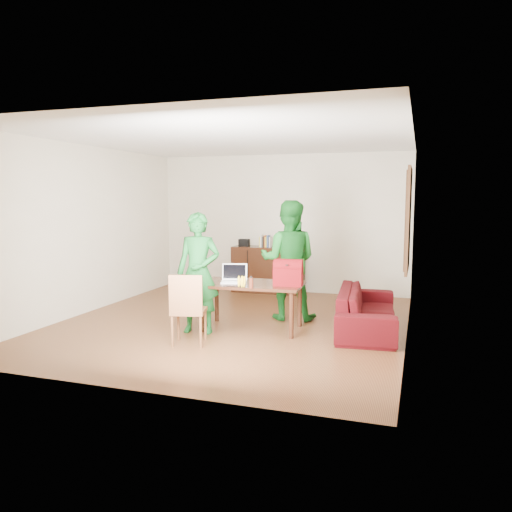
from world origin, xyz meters
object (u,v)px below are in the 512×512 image
(person_far, at_px, (288,260))
(sofa, at_px, (367,309))
(red_bag, at_px, (288,275))
(table, at_px, (252,288))
(chair, at_px, (189,323))
(bottle, at_px, (251,282))
(laptop, at_px, (234,279))
(person_near, at_px, (198,273))

(person_far, height_order, sofa, person_far)
(red_bag, bearing_deg, table, 169.74)
(chair, relative_size, sofa, 0.46)
(bottle, distance_m, red_bag, 0.55)
(laptop, relative_size, red_bag, 1.07)
(table, bearing_deg, laptop, -173.83)
(person_near, bearing_deg, table, 23.48)
(laptop, bearing_deg, chair, -124.36)
(person_far, xyz_separation_m, bottle, (-0.20, -1.18, -0.16))
(bottle, bearing_deg, table, 108.04)
(laptop, distance_m, sofa, 1.93)
(table, relative_size, laptop, 3.56)
(table, xyz_separation_m, chair, (-0.53, -0.93, -0.32))
(bottle, height_order, red_bag, red_bag)
(person_far, relative_size, red_bag, 4.71)
(table, height_order, sofa, table)
(person_far, relative_size, sofa, 0.92)
(laptop, bearing_deg, person_near, -157.16)
(person_near, xyz_separation_m, laptop, (0.40, 0.33, -0.12))
(laptop, bearing_deg, bottle, -60.07)
(person_near, relative_size, red_bag, 4.31)
(table, height_order, laptop, laptop)
(table, distance_m, sofa, 1.66)
(person_near, bearing_deg, person_far, 43.15)
(person_far, bearing_deg, bottle, 74.42)
(laptop, xyz_separation_m, bottle, (0.38, -0.36, 0.03))
(person_near, bearing_deg, red_bag, 9.05)
(table, xyz_separation_m, sofa, (1.56, 0.50, -0.30))
(laptop, xyz_separation_m, sofa, (1.81, 0.54, -0.42))
(bottle, xyz_separation_m, sofa, (1.43, 0.90, -0.46))
(bottle, bearing_deg, sofa, 32.14)
(table, distance_m, bottle, 0.45)
(person_near, distance_m, person_far, 1.51)
(laptop, height_order, red_bag, red_bag)
(person_far, distance_m, red_bag, 0.85)
(person_far, bearing_deg, chair, 57.34)
(table, relative_size, person_near, 0.88)
(person_far, height_order, red_bag, person_far)
(chair, xyz_separation_m, sofa, (2.09, 1.43, 0.02))
(table, relative_size, bottle, 9.21)
(person_far, xyz_separation_m, laptop, (-0.58, -0.82, -0.20))
(red_bag, height_order, sofa, red_bag)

